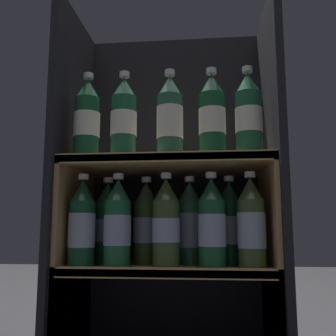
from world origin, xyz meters
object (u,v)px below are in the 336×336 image
at_px(bottle_upper_front_4, 249,115).
at_px(bottle_upper_front_0, 87,120).
at_px(bottle_upper_front_3, 212,116).
at_px(bottle_lower_front_2, 165,224).
at_px(bottle_lower_front_1, 117,225).
at_px(bottle_upper_front_2, 170,118).
at_px(bottle_lower_front_4, 251,225).
at_px(bottle_lower_back_3, 230,225).
at_px(bottle_lower_front_0, 82,225).
at_px(bottle_lower_back_0, 107,225).
at_px(bottle_lower_back_1, 146,225).
at_px(bottle_lower_back_2, 190,225).
at_px(bottle_lower_front_3, 212,225).
at_px(bottle_upper_front_1, 124,119).

bearing_deg(bottle_upper_front_4, bottle_upper_front_0, 180.00).
bearing_deg(bottle_upper_front_3, bottle_lower_front_2, 180.00).
height_order(bottle_lower_front_1, bottle_lower_front_2, same).
height_order(bottle_upper_front_2, bottle_upper_front_4, same).
relative_size(bottle_upper_front_2, bottle_lower_front_4, 1.00).
bearing_deg(bottle_lower_back_3, bottle_lower_front_1, -164.96).
relative_size(bottle_lower_front_0, bottle_lower_back_0, 1.00).
bearing_deg(bottle_upper_front_3, bottle_lower_back_1, 157.15).
relative_size(bottle_lower_back_2, bottle_lower_back_3, 1.00).
height_order(bottle_lower_front_2, bottle_lower_back_1, same).
bearing_deg(bottle_lower_front_3, bottle_lower_back_3, 57.95).
bearing_deg(bottle_upper_front_3, bottle_upper_front_2, -180.00).
height_order(bottle_upper_front_4, bottle_lower_back_0, bottle_upper_front_4).
bearing_deg(bottle_lower_back_2, bottle_upper_front_1, -155.49).
distance_m(bottle_upper_front_0, bottle_upper_front_3, 0.33).
distance_m(bottle_upper_front_0, bottle_lower_back_3, 0.48).
bearing_deg(bottle_lower_back_0, bottle_lower_back_2, -0.00).
height_order(bottle_upper_front_1, bottle_lower_back_3, bottle_upper_front_1).
xyz_separation_m(bottle_upper_front_3, bottle_lower_front_0, (-0.34, -0.00, -0.28)).
height_order(bottle_upper_front_4, bottle_lower_front_1, bottle_upper_front_4).
height_order(bottle_upper_front_2, bottle_lower_front_2, bottle_upper_front_2).
xyz_separation_m(bottle_upper_front_1, bottle_upper_front_2, (0.12, -0.00, -0.00)).
relative_size(bottle_upper_front_3, bottle_lower_front_3, 1.00).
bearing_deg(bottle_lower_front_4, bottle_lower_front_3, -180.00).
relative_size(bottle_lower_front_0, bottle_lower_front_4, 1.00).
height_order(bottle_lower_front_1, bottle_lower_back_3, same).
xyz_separation_m(bottle_upper_front_2, bottle_lower_front_4, (0.20, 0.00, -0.28)).
distance_m(bottle_upper_front_2, bottle_upper_front_3, 0.11).
relative_size(bottle_lower_front_3, bottle_lower_back_1, 1.00).
height_order(bottle_upper_front_1, bottle_lower_front_4, bottle_upper_front_1).
xyz_separation_m(bottle_lower_front_1, bottle_lower_back_3, (0.29, 0.08, 0.00)).
bearing_deg(bottle_lower_front_2, bottle_upper_front_2, -0.00).
distance_m(bottle_lower_front_3, bottle_lower_back_2, 0.10).
relative_size(bottle_lower_front_3, bottle_lower_front_4, 1.00).
xyz_separation_m(bottle_upper_front_2, bottle_lower_back_0, (-0.18, 0.08, -0.28)).
relative_size(bottle_upper_front_3, bottle_lower_back_0, 1.00).
relative_size(bottle_upper_front_4, bottle_lower_back_2, 1.00).
height_order(bottle_upper_front_3, bottle_upper_front_4, same).
bearing_deg(bottle_upper_front_1, bottle_upper_front_0, 180.00).
bearing_deg(bottle_lower_back_1, bottle_lower_front_1, -128.40).
height_order(bottle_lower_front_4, bottle_lower_back_0, same).
distance_m(bottle_lower_front_0, bottle_lower_back_1, 0.17).
height_order(bottle_lower_front_2, bottle_lower_front_3, same).
distance_m(bottle_upper_front_4, bottle_lower_front_2, 0.35).
xyz_separation_m(bottle_lower_front_0, bottle_lower_back_0, (0.05, 0.08, 0.00)).
height_order(bottle_lower_back_0, bottle_lower_back_1, same).
height_order(bottle_lower_back_1, bottle_lower_back_3, same).
height_order(bottle_upper_front_2, bottle_upper_front_3, same).
height_order(bottle_lower_front_0, bottle_lower_back_3, same).
relative_size(bottle_lower_front_4, bottle_lower_back_3, 1.00).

